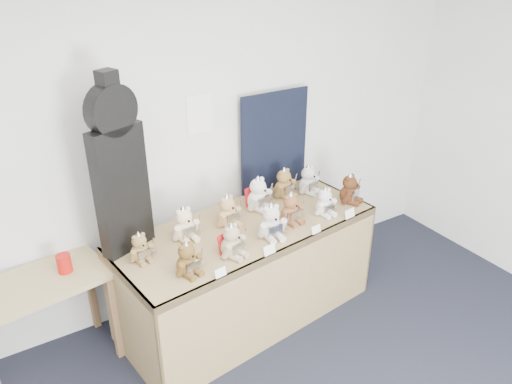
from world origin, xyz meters
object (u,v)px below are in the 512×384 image
display_table (253,250)px  teddy_front_centre (271,223)px  side_table (40,297)px  guitar_case (119,168)px  teddy_front_far_left (188,260)px  teddy_front_end (350,190)px  teddy_front_far_right (325,203)px  teddy_back_left (185,225)px  teddy_back_centre_left (228,212)px  teddy_front_right (291,209)px  teddy_back_centre_right (259,195)px  teddy_front_left (232,242)px  red_cup (64,263)px  teddy_back_right (284,184)px  teddy_back_end (308,181)px  teddy_back_far_left (140,248)px

display_table → teddy_front_centre: (0.07, -0.14, 0.29)m
side_table → guitar_case: guitar_case is taller
guitar_case → teddy_front_far_left: guitar_case is taller
display_table → teddy_front_end: bearing=-8.3°
side_table → teddy_front_far_right: 2.15m
display_table → teddy_back_left: size_ratio=7.38×
guitar_case → teddy_front_end: bearing=-30.9°
teddy_front_end → side_table: bearing=148.8°
guitar_case → teddy_back_centre_left: bearing=-28.8°
teddy_back_left → teddy_back_centre_left: size_ratio=1.03×
teddy_front_right → teddy_back_centre_right: size_ratio=0.88×
teddy_front_left → guitar_case: bearing=118.1°
display_table → guitar_case: guitar_case is taller
teddy_front_right → display_table: bearing=165.8°
display_table → teddy_front_right: 0.42m
red_cup → teddy_front_far_right: bearing=-12.4°
teddy_front_far_right → teddy_back_centre_left: 0.77m
teddy_front_far_left → teddy_back_right: 1.28m
teddy_back_centre_left → teddy_back_end: bearing=-5.6°
teddy_front_far_right → teddy_back_right: teddy_back_right is taller
guitar_case → teddy_back_centre_left: (0.74, -0.09, -0.50)m
guitar_case → teddy_front_centre: guitar_case is taller
display_table → teddy_back_far_left: 0.88m
teddy_front_far_left → teddy_front_right: (0.94, 0.19, 0.00)m
teddy_front_centre → teddy_front_right: teddy_front_centre is taller
red_cup → teddy_back_far_left: bearing=-31.0°
display_table → teddy_front_centre: size_ratio=7.11×
red_cup → guitar_case: bearing=-9.8°
teddy_front_far_right → red_cup: bearing=164.0°
teddy_front_end → teddy_back_centre_right: teddy_back_centre_right is taller
red_cup → display_table: bearing=-14.7°
guitar_case → teddy_back_centre_right: 1.17m
guitar_case → teddy_back_end: size_ratio=4.56×
guitar_case → teddy_front_far_right: 1.58m
teddy_front_end → teddy_front_left: bearing=165.5°
teddy_back_right → teddy_back_end: 0.22m
teddy_back_centre_left → teddy_front_right: bearing=-40.1°
teddy_back_centre_right → teddy_back_end: teddy_back_centre_right is taller
side_table → teddy_front_far_right: teddy_front_far_right is taller
teddy_front_far_left → teddy_front_left: (0.34, 0.03, 0.00)m
teddy_back_centre_left → teddy_front_centre: bearing=-73.6°
red_cup → teddy_front_far_right: teddy_front_far_right is taller
teddy_front_left → teddy_back_centre_right: teddy_back_centre_right is taller
teddy_back_centre_right → teddy_front_far_right: bearing=-57.3°
teddy_front_far_left → teddy_front_centre: size_ratio=0.88×
guitar_case → teddy_back_centre_left: 0.89m
side_table → teddy_back_centre_left: (1.37, -0.15, 0.33)m
teddy_front_right → teddy_front_end: size_ratio=0.98×
teddy_back_end → side_table: bearing=162.7°
teddy_front_left → teddy_front_right: (0.60, 0.16, -0.00)m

